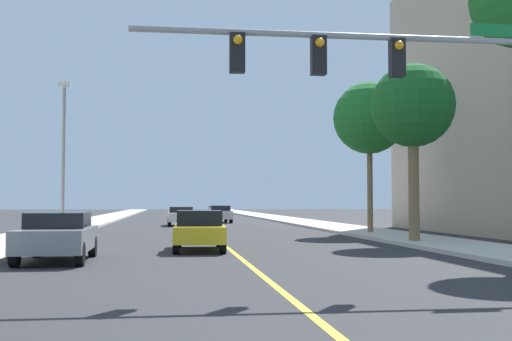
% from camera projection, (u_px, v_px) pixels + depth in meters
% --- Properties ---
extents(ground, '(192.00, 192.00, 0.00)m').
position_uv_depth(ground, '(200.00, 225.00, 45.90)').
color(ground, '#2D2D30').
extents(sidewalk_left, '(3.51, 168.00, 0.15)m').
position_uv_depth(sidewalk_left, '(79.00, 225.00, 44.78)').
color(sidewalk_left, '#B2ADA3').
rests_on(sidewalk_left, ground).
extents(sidewalk_right, '(3.51, 168.00, 0.15)m').
position_uv_depth(sidewalk_right, '(314.00, 224.00, 47.02)').
color(sidewalk_right, beige).
rests_on(sidewalk_right, ground).
extents(lane_marking_center, '(0.16, 144.00, 0.01)m').
position_uv_depth(lane_marking_center, '(200.00, 225.00, 45.90)').
color(lane_marking_center, yellow).
rests_on(lane_marking_center, ground).
extents(traffic_signal_mast, '(10.14, 0.36, 5.71)m').
position_uv_depth(traffic_signal_mast, '(429.00, 81.00, 14.05)').
color(traffic_signal_mast, gray).
rests_on(traffic_signal_mast, sidewalk_right).
extents(street_lamp, '(0.56, 0.28, 7.27)m').
position_uv_depth(street_lamp, '(64.00, 149.00, 30.44)').
color(street_lamp, gray).
rests_on(street_lamp, sidewalk_left).
extents(palm_mid, '(3.37, 3.37, 7.12)m').
position_uv_depth(palm_mid, '(413.00, 107.00, 25.81)').
color(palm_mid, brown).
rests_on(palm_mid, sidewalk_right).
extents(palm_far, '(3.74, 3.74, 7.76)m').
position_uv_depth(palm_far, '(369.00, 119.00, 33.17)').
color(palm_far, brown).
rests_on(palm_far, sidewalk_right).
extents(car_gray, '(1.90, 4.10, 1.39)m').
position_uv_depth(car_gray, '(57.00, 236.00, 18.22)').
color(car_gray, slate).
rests_on(car_gray, ground).
extents(car_white, '(1.88, 4.49, 1.33)m').
position_uv_depth(car_white, '(181.00, 216.00, 45.25)').
color(car_white, white).
rests_on(car_white, ground).
extents(car_yellow, '(1.87, 4.17, 1.40)m').
position_uv_depth(car_yellow, '(199.00, 230.00, 22.27)').
color(car_yellow, gold).
rests_on(car_yellow, ground).
extents(car_silver, '(1.93, 4.26, 1.39)m').
position_uv_depth(car_silver, '(219.00, 214.00, 51.62)').
color(car_silver, '#BCBCC1').
rests_on(car_silver, ground).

